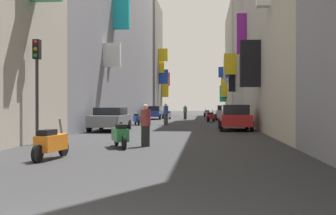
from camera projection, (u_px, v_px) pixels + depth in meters
The scene contains 21 objects.
ground_plane at pixel (183, 123), 33.75m from camera, with size 140.00×140.00×0.00m, color #2D2D30.
building_left_mid_a at pixel (97, 29), 36.05m from camera, with size 7.18×32.25×16.96m.
building_left_mid_c at pixel (139, 60), 59.51m from camera, with size 7.36×9.65×16.59m.
building_right_mid_a at pixel (312, 14), 22.92m from camera, with size 7.16×18.80×13.58m.
building_right_mid_b at pixel (269, 9), 38.08m from camera, with size 7.24×11.69×21.62m.
building_right_mid_c at pixel (259, 27), 45.51m from camera, with size 7.01×3.22×21.02m.
building_right_far at pixel (250, 63), 54.99m from camera, with size 7.14×15.77×14.70m.
parked_car_silver at pixel (225, 112), 40.93m from camera, with size 2.01×4.49×1.50m.
parked_car_red at pixel (235, 117), 24.25m from camera, with size 1.91×4.12×1.55m.
parked_car_grey at pixel (110, 118), 23.60m from camera, with size 1.96×3.98×1.38m.
parked_car_blue at pixel (153, 112), 43.10m from camera, with size 1.98×4.37×1.41m.
scooter_orange at pixel (51, 143), 11.20m from camera, with size 0.59×1.93×1.13m.
scooter_blue at pixel (137, 119), 30.35m from camera, with size 0.80×1.85×1.13m.
scooter_white at pixel (207, 113), 51.43m from camera, with size 0.82×1.79×1.13m.
scooter_green at pixel (120, 135), 14.30m from camera, with size 0.86×1.84×1.13m.
scooter_silver at pixel (168, 115), 42.06m from camera, with size 0.71×1.83×1.13m.
scooter_red at pixel (211, 117), 36.25m from camera, with size 0.82×1.77×1.13m.
pedestrian_crossing at pixel (145, 126), 14.67m from camera, with size 0.45×0.45×1.56m.
pedestrian_near_left at pixel (166, 114), 30.34m from camera, with size 0.43×0.43×1.68m.
pedestrian_near_right at pixel (185, 112), 42.16m from camera, with size 0.52×0.52×1.54m.
traffic_light_near_corner at pixel (37, 73), 15.32m from camera, with size 0.26×0.34×4.06m.
Camera 1 is at (1.84, -3.71, 1.54)m, focal length 42.46 mm.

